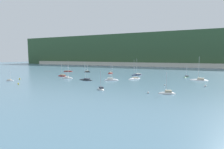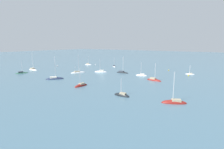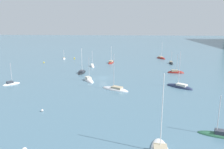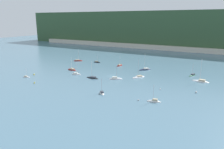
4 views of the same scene
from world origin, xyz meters
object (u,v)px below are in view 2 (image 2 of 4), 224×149
sailboat_10 (141,75)px  sailboat_8 (122,96)px  sailboat_6 (190,74)px  mooring_buoy_3 (57,66)px  sailboat_4 (114,67)px  sailboat_9 (33,70)px  sailboat_1 (174,103)px  mooring_buoy_2 (169,70)px  mooring_buoy_1 (188,75)px  sailboat_11 (88,65)px  sailboat_2 (78,73)px  mooring_buoy_0 (95,65)px  sailboat_5 (154,80)px  sailboat_3 (122,73)px  mooring_buoy_4 (75,67)px  sailboat_0 (101,72)px  sailboat_13 (81,86)px  sailboat_12 (22,73)px  sailboat_7 (55,79)px

sailboat_10 → sailboat_8: bearing=91.1°
sailboat_6 → mooring_buoy_3: sailboat_6 is taller
sailboat_4 → sailboat_9: (35.05, 42.12, 0.02)m
sailboat_1 → mooring_buoy_2: 62.58m
mooring_buoy_1 → sailboat_11: bearing=-4.1°
sailboat_2 → mooring_buoy_0: size_ratio=17.76×
sailboat_5 → mooring_buoy_0: sailboat_5 is taller
sailboat_4 → sailboat_8: 71.15m
sailboat_3 → mooring_buoy_4: size_ratio=19.08×
sailboat_0 → sailboat_8: sailboat_0 is taller
sailboat_1 → sailboat_10: (26.33, -34.25, 0.01)m
sailboat_8 → sailboat_10: sailboat_10 is taller
sailboat_10 → sailboat_11: sailboat_10 is taller
sailboat_13 → sailboat_0: bearing=-151.6°
sailboat_3 → mooring_buoy_3: sailboat_3 is taller
sailboat_5 → sailboat_2: bearing=-164.0°
sailboat_2 → mooring_buoy_2: size_ratio=17.80×
sailboat_12 → mooring_buoy_3: (7.41, -31.05, 0.27)m
sailboat_1 → sailboat_5: size_ratio=1.13×
mooring_buoy_3 → mooring_buoy_2: bearing=-160.6°
mooring_buoy_2 → mooring_buoy_3: 79.17m
sailboat_3 → sailboat_10: (-13.13, 1.98, -0.01)m
sailboat_2 → sailboat_12: 32.23m
sailboat_3 → mooring_buoy_3: 54.71m
mooring_buoy_1 → mooring_buoy_2: bearing=-40.2°
sailboat_4 → sailboat_12: bearing=-73.8°
sailboat_10 → sailboat_12: bearing=13.8°
sailboat_3 → mooring_buoy_0: size_ratio=16.13×
sailboat_1 → sailboat_12: bearing=-28.6°
sailboat_6 → sailboat_8: sailboat_8 is taller
sailboat_8 → sailboat_13: (20.59, -1.98, 0.01)m
sailboat_12 → sailboat_8: bearing=-75.6°
sailboat_11 → mooring_buoy_3: bearing=-138.6°
sailboat_6 → sailboat_13: (31.12, 54.00, 0.01)m
sailboat_0 → sailboat_1: bearing=121.1°
sailboat_3 → mooring_buoy_0: 40.75m
sailboat_5 → mooring_buoy_1: 23.81m
sailboat_4 → sailboat_7: sailboat_7 is taller
mooring_buoy_4 → sailboat_13: bearing=138.3°
sailboat_6 → mooring_buoy_4: 74.85m
sailboat_8 → mooring_buoy_1: (-10.81, -50.28, 0.29)m
sailboat_7 → sailboat_9: size_ratio=0.92×
sailboat_3 → sailboat_13: bearing=-84.0°
sailboat_1 → mooring_buoy_3: bearing=-46.6°
sailboat_9 → sailboat_10: sailboat_9 is taller
sailboat_0 → sailboat_7: size_ratio=0.76×
sailboat_4 → sailboat_13: sailboat_13 is taller
sailboat_0 → mooring_buoy_1: 48.96m
sailboat_10 → mooring_buoy_2: size_ratio=12.66×
mooring_buoy_4 → sailboat_11: bearing=-80.5°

